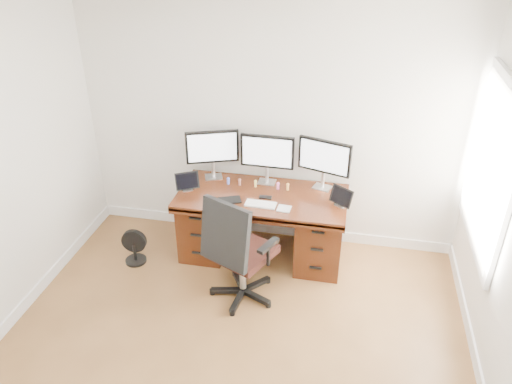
% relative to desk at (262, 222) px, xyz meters
% --- Properties ---
extents(back_wall, '(4.00, 0.10, 2.70)m').
position_rel_desk_xyz_m(back_wall, '(0.00, 0.42, 0.95)').
color(back_wall, silver).
rests_on(back_wall, ground).
extents(desk, '(1.70, 0.80, 0.75)m').
position_rel_desk_xyz_m(desk, '(0.00, 0.00, 0.00)').
color(desk, '#421C0D').
rests_on(desk, ground).
extents(office_chair, '(0.79, 0.79, 1.12)m').
position_rel_desk_xyz_m(office_chair, '(-0.08, -0.73, -0.03)').
color(office_chair, black).
rests_on(office_chair, ground).
extents(floor_fan, '(0.26, 0.22, 0.38)m').
position_rel_desk_xyz_m(floor_fan, '(-1.28, -0.41, -0.22)').
color(floor_fan, black).
rests_on(floor_fan, ground).
extents(monitor_left, '(0.53, 0.23, 0.53)m').
position_rel_desk_xyz_m(monitor_left, '(-0.58, 0.24, 0.68)').
color(monitor_left, silver).
rests_on(monitor_left, desk).
extents(monitor_center, '(0.55, 0.14, 0.53)m').
position_rel_desk_xyz_m(monitor_center, '(-0.00, 0.24, 0.68)').
color(monitor_center, silver).
rests_on(monitor_center, desk).
extents(monitor_right, '(0.54, 0.20, 0.53)m').
position_rel_desk_xyz_m(monitor_right, '(0.58, 0.24, 0.68)').
color(monitor_right, silver).
rests_on(monitor_right, desk).
extents(tablet_left, '(0.24, 0.17, 0.19)m').
position_rel_desk_xyz_m(tablet_left, '(-0.77, -0.08, 0.43)').
color(tablet_left, silver).
rests_on(tablet_left, desk).
extents(tablet_right, '(0.24, 0.19, 0.19)m').
position_rel_desk_xyz_m(tablet_right, '(0.78, -0.08, 0.43)').
color(tablet_right, silver).
rests_on(tablet_right, desk).
extents(keyboard, '(0.30, 0.14, 0.01)m').
position_rel_desk_xyz_m(keyboard, '(0.02, -0.23, 0.36)').
color(keyboard, white).
rests_on(keyboard, desk).
extents(trackpad, '(0.14, 0.14, 0.01)m').
position_rel_desk_xyz_m(trackpad, '(0.26, -0.26, 0.35)').
color(trackpad, silver).
rests_on(trackpad, desk).
extents(drawing_tablet, '(0.26, 0.21, 0.01)m').
position_rel_desk_xyz_m(drawing_tablet, '(-0.29, -0.21, 0.35)').
color(drawing_tablet, black).
rests_on(drawing_tablet, desk).
extents(phone, '(0.13, 0.07, 0.01)m').
position_rel_desk_xyz_m(phone, '(0.04, -0.08, 0.35)').
color(phone, black).
rests_on(phone, desk).
extents(figurine_blue, '(0.03, 0.03, 0.08)m').
position_rel_desk_xyz_m(figurine_blue, '(-0.39, 0.12, 0.39)').
color(figurine_blue, '#5668DC').
rests_on(figurine_blue, desk).
extents(figurine_brown, '(0.03, 0.03, 0.08)m').
position_rel_desk_xyz_m(figurine_brown, '(-0.27, 0.12, 0.39)').
color(figurine_brown, brown).
rests_on(figurine_brown, desk).
extents(figurine_yellow, '(0.03, 0.03, 0.08)m').
position_rel_desk_xyz_m(figurine_yellow, '(-0.10, 0.12, 0.39)').
color(figurine_yellow, '#E5D061').
rests_on(figurine_yellow, desk).
extents(figurine_pink, '(0.03, 0.03, 0.08)m').
position_rel_desk_xyz_m(figurine_pink, '(0.14, 0.12, 0.39)').
color(figurine_pink, pink).
rests_on(figurine_pink, desk).
extents(figurine_orange, '(0.03, 0.03, 0.08)m').
position_rel_desk_xyz_m(figurine_orange, '(0.24, 0.12, 0.39)').
color(figurine_orange, '#EFAE4C').
rests_on(figurine_orange, desk).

